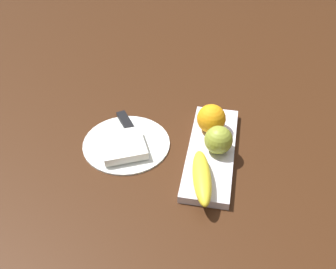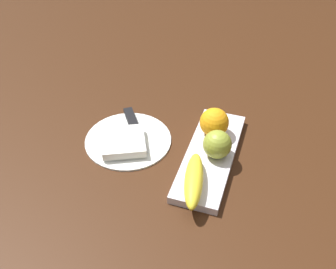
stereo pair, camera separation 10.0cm
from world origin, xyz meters
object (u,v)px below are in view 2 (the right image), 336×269
fruit_tray (210,156)px  dinner_plate (128,139)px  banana (195,180)px  orange_near_apple (213,122)px  folded_napkin (124,142)px  apple (217,144)px  knife (133,123)px

fruit_tray → dinner_plate: size_ratio=1.49×
banana → orange_near_apple: bearing=-10.1°
orange_near_apple → dinner_plate: bearing=-70.3°
banana → folded_napkin: bearing=55.1°
banana → apple: bearing=-23.0°
folded_napkin → knife: size_ratio=0.66×
folded_napkin → dinner_plate: bearing=180.0°
fruit_tray → folded_napkin: size_ratio=3.12×
dinner_plate → folded_napkin: 0.03m
folded_napkin → knife: bearing=-173.7°
dinner_plate → apple: bearing=89.4°
banana → knife: banana is taller
orange_near_apple → knife: orange_near_apple is taller
banana → dinner_plate: banana is taller
folded_napkin → apple: bearing=96.3°
fruit_tray → banana: bearing=-3.8°
apple → banana: (0.12, -0.02, -0.01)m
banana → orange_near_apple: size_ratio=2.25×
folded_napkin → knife: (-0.08, -0.01, -0.01)m
apple → banana: apple is taller
orange_near_apple → apple: bearing=20.7°
apple → orange_near_apple: (-0.08, -0.03, 0.00)m
apple → knife: apple is taller
apple → orange_near_apple: size_ratio=0.94×
orange_near_apple → folded_napkin: size_ratio=0.69×
apple → banana: bearing=-11.3°
folded_napkin → knife: folded_napkin is taller
dinner_plate → knife: knife is taller
knife → apple: bearing=41.4°
banana → folded_napkin: 0.23m
banana → orange_near_apple: 0.19m
orange_near_apple → knife: bearing=-85.3°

